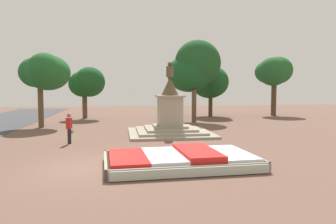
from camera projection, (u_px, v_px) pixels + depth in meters
The scene contains 9 objects.
ground_plane at pixel (93, 168), 12.60m from camera, with size 83.87×83.87×0.00m, color brown.
flower_planter at pixel (181, 160), 12.90m from camera, with size 6.12×3.88×0.63m.
statue_monument at pixel (170, 120), 21.67m from camera, with size 5.41×5.41×4.78m.
pedestrian_with_handbag at pixel (69, 127), 17.96m from camera, with size 0.30×0.72×1.69m.
park_tree_far_left at pixel (87, 83), 32.00m from camera, with size 3.52×3.08×5.10m.
park_tree_behind_statue at pixel (210, 83), 34.48m from camera, with size 4.08×5.06×5.27m.
park_tree_far_right at pixel (194, 68), 29.48m from camera, with size 4.84×4.01×7.35m.
park_tree_street_side at pixel (274, 72), 36.07m from camera, with size 4.02×3.73×6.49m.
park_tree_mid_canopy at pixel (44, 72), 25.28m from camera, with size 4.00×3.83×5.72m.
Camera 1 is at (1.09, -12.68, 3.11)m, focal length 35.00 mm.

